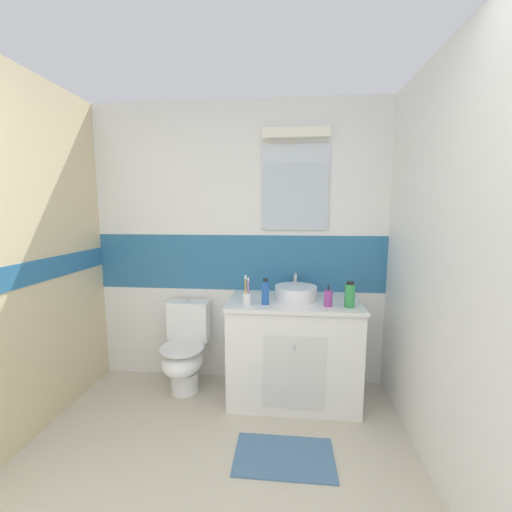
{
  "coord_description": "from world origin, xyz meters",
  "views": [
    {
      "loc": [
        0.43,
        -0.4,
        1.57
      ],
      "look_at": [
        0.2,
        2.02,
        1.22
      ],
      "focal_mm": 22.27,
      "sensor_mm": 36.0,
      "label": 1
    }
  ],
  "objects": [
    {
      "name": "wall_right_plain",
      "position": [
        1.35,
        1.2,
        1.25
      ],
      "size": [
        0.1,
        3.48,
        2.5
      ],
      "primitive_type": "cube",
      "color": "white",
      "rests_on": "ground_plane"
    },
    {
      "name": "toilet",
      "position": [
        -0.44,
        2.16,
        0.36
      ],
      "size": [
        0.37,
        0.5,
        0.78
      ],
      "color": "white",
      "rests_on": "ground_plane"
    },
    {
      "name": "shampoo_bottle_tall",
      "position": [
        0.27,
        1.97,
        0.95
      ],
      "size": [
        0.06,
        0.06,
        0.2
      ],
      "color": "#2659B2",
      "rests_on": "vanity_cabinet"
    },
    {
      "name": "sink_basin",
      "position": [
        0.51,
        2.15,
        0.91
      ],
      "size": [
        0.34,
        0.39,
        0.18
      ],
      "color": "white",
      "rests_on": "vanity_cabinet"
    },
    {
      "name": "ground_plane",
      "position": [
        0.0,
        1.2,
        -0.02
      ],
      "size": [
        3.2,
        3.48,
        0.04
      ],
      "primitive_type": "cube",
      "color": "beige"
    },
    {
      "name": "vanity_cabinet",
      "position": [
        0.5,
        2.12,
        0.43
      ],
      "size": [
        1.05,
        0.59,
        0.85
      ],
      "color": "white",
      "rests_on": "ground_plane"
    },
    {
      "name": "mouthwash_bottle",
      "position": [
        0.91,
        1.96,
        0.94
      ],
      "size": [
        0.08,
        0.08,
        0.19
      ],
      "color": "green",
      "rests_on": "vanity_cabinet"
    },
    {
      "name": "wall_back_tiled",
      "position": [
        0.01,
        2.45,
        1.26
      ],
      "size": [
        3.2,
        0.2,
        2.5
      ],
      "color": "white",
      "rests_on": "ground_plane"
    },
    {
      "name": "bath_mat",
      "position": [
        0.43,
        1.44,
        0.01
      ],
      "size": [
        0.64,
        0.38,
        0.01
      ],
      "primitive_type": "cube",
      "color": "#4C7299",
      "rests_on": "ground_plane"
    },
    {
      "name": "toothbrush_cup",
      "position": [
        0.13,
        1.94,
        0.91
      ],
      "size": [
        0.07,
        0.07,
        0.23
      ],
      "color": "white",
      "rests_on": "vanity_cabinet"
    },
    {
      "name": "soap_dispenser",
      "position": [
        0.75,
        1.97,
        0.91
      ],
      "size": [
        0.06,
        0.06,
        0.16
      ],
      "color": "#993F99",
      "rests_on": "vanity_cabinet"
    }
  ]
}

